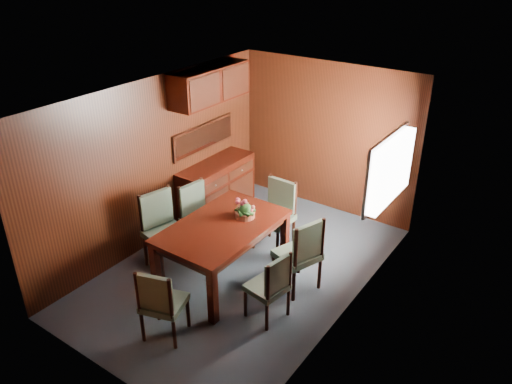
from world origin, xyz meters
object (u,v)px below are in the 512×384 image
Objects in this scene: flower_centerpiece at (245,208)px; dining_table at (223,232)px; sideboard at (217,189)px; chair_left_near at (162,226)px; chair_head at (160,301)px; chair_right_near at (271,284)px.

dining_table is at bearing -110.61° from flower_centerpiece.
sideboard is at bearing 142.97° from flower_centerpiece.
dining_table is 0.88m from chair_left_near.
flower_centerpiece is (0.12, 0.32, 0.24)m from dining_table.
flower_centerpiece is at bearing 73.58° from chair_head.
chair_left_near is 1.21× the size of chair_right_near.
chair_right_near is at bearing 100.20° from chair_left_near.
chair_left_near is at bearing -164.69° from dining_table.
flower_centerpiece is (-0.85, 0.66, 0.42)m from chair_right_near.
chair_head is at bearing 149.68° from chair_right_near.
chair_head is 3.39× the size of flower_centerpiece.
dining_table is 1.57× the size of chair_left_near.
dining_table is 1.81× the size of chair_head.
chair_left_near reaches higher than sideboard.
dining_table is at bearing 80.50° from chair_right_near.
flower_centerpiece is at bearing 61.89° from chair_right_near.
sideboard is at bearing 98.89° from chair_head.
chair_right_near is 0.96× the size of chair_head.
chair_left_near is 3.92× the size of flower_centerpiece.
flower_centerpiece is at bearing 69.62° from dining_table.
chair_right_near is (0.97, -0.34, -0.18)m from dining_table.
chair_right_near is 1.15m from flower_centerpiece.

